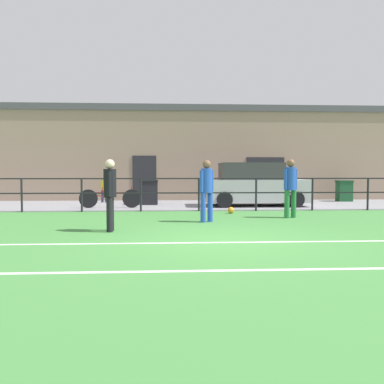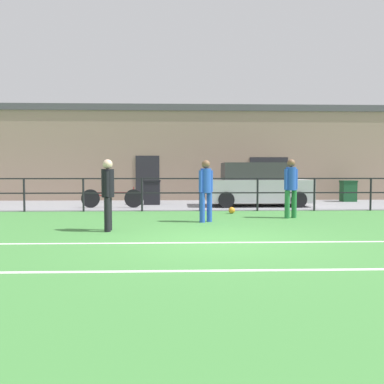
{
  "view_description": "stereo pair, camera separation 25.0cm",
  "coord_description": "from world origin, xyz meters",
  "views": [
    {
      "loc": [
        -1.02,
        -7.95,
        1.39
      ],
      "look_at": [
        -0.35,
        4.08,
        0.76
      ],
      "focal_mm": 37.97,
      "sensor_mm": 36.0,
      "label": 1
    },
    {
      "loc": [
        -0.77,
        -7.97,
        1.39
      ],
      "look_at": [
        -0.35,
        4.08,
        0.76
      ],
      "focal_mm": 37.97,
      "sensor_mm": 36.0,
      "label": 2
    }
  ],
  "objects": [
    {
      "name": "ground",
      "position": [
        0.0,
        0.0,
        -0.02
      ],
      "size": [
        60.0,
        44.0,
        0.04
      ],
      "primitive_type": "cube",
      "color": "#42843D"
    },
    {
      "name": "field_line_touchline",
      "position": [
        0.0,
        -0.2,
        0.0
      ],
      "size": [
        36.0,
        0.11,
        0.0
      ],
      "primitive_type": "cube",
      "color": "white",
      "rests_on": "ground"
    },
    {
      "name": "field_line_hash",
      "position": [
        0.0,
        -2.41,
        0.0
      ],
      "size": [
        36.0,
        0.11,
        0.0
      ],
      "primitive_type": "cube",
      "color": "white",
      "rests_on": "ground"
    },
    {
      "name": "pavement_strip",
      "position": [
        0.0,
        8.5,
        0.01
      ],
      "size": [
        48.0,
        5.0,
        0.02
      ],
      "primitive_type": "cube",
      "color": "gray",
      "rests_on": "ground"
    },
    {
      "name": "perimeter_fence",
      "position": [
        0.0,
        6.0,
        0.75
      ],
      "size": [
        36.07,
        0.07,
        1.15
      ],
      "color": "black",
      "rests_on": "ground"
    },
    {
      "name": "clubhouse_facade",
      "position": [
        0.0,
        12.2,
        2.25
      ],
      "size": [
        28.0,
        2.56,
        4.49
      ],
      "color": "gray",
      "rests_on": "ground"
    },
    {
      "name": "player_goalkeeper",
      "position": [
        -2.38,
        1.42,
        0.94
      ],
      "size": [
        0.29,
        0.45,
        1.65
      ],
      "rotation": [
        0.0,
        0.0,
        4.74
      ],
      "color": "black",
      "rests_on": "ground"
    },
    {
      "name": "player_striker",
      "position": [
        -0.01,
        2.99,
        0.96
      ],
      "size": [
        0.4,
        0.31,
        1.68
      ],
      "rotation": [
        0.0,
        0.0,
        0.61
      ],
      "color": "blue",
      "rests_on": "ground"
    },
    {
      "name": "player_winger",
      "position": [
        2.56,
        3.84,
        0.99
      ],
      "size": [
        0.44,
        0.3,
        1.73
      ],
      "rotation": [
        0.0,
        0.0,
        0.43
      ],
      "color": "#237038",
      "rests_on": "ground"
    },
    {
      "name": "soccer_ball_match",
      "position": [
        0.99,
        5.18,
        0.11
      ],
      "size": [
        0.21,
        0.21,
        0.21
      ],
      "primitive_type": "sphere",
      "color": "orange",
      "rests_on": "ground"
    },
    {
      "name": "spectator_child",
      "position": [
        -3.86,
        9.88,
        0.65
      ],
      "size": [
        0.3,
        0.2,
        1.11
      ],
      "rotation": [
        0.0,
        0.0,
        3.05
      ],
      "color": "#232D4C",
      "rests_on": "pavement_strip"
    },
    {
      "name": "parked_car_red",
      "position": [
        2.33,
        7.86,
        0.81
      ],
      "size": [
        3.99,
        1.91,
        1.69
      ],
      "color": "#B7B7BC",
      "rests_on": "pavement_strip"
    },
    {
      "name": "bicycle_parked_1",
      "position": [
        -3.22,
        7.2,
        0.38
      ],
      "size": [
        2.28,
        0.04,
        0.78
      ],
      "color": "black",
      "rests_on": "pavement_strip"
    },
    {
      "name": "trash_bin_0",
      "position": [
        6.89,
        9.96,
        0.5
      ],
      "size": [
        0.64,
        0.55,
        0.94
      ],
      "color": "#194C28",
      "rests_on": "pavement_strip"
    },
    {
      "name": "trash_bin_1",
      "position": [
        -1.82,
        8.61,
        0.53
      ],
      "size": [
        0.68,
        0.58,
        1.0
      ],
      "color": "black",
      "rests_on": "pavement_strip"
    }
  ]
}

